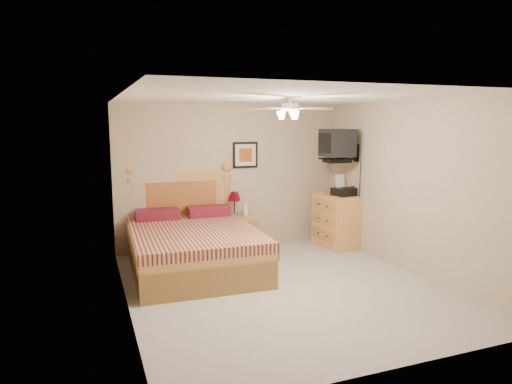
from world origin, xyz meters
The scene contains 17 objects.
floor centered at (0.00, 0.00, 0.00)m, with size 4.50×4.50×0.00m, color #A19A91.
ceiling centered at (0.00, 0.00, 2.50)m, with size 4.00×4.50×0.04m, color white.
wall_back centered at (0.00, 2.25, 1.25)m, with size 4.00×0.04×2.50m, color tan.
wall_front centered at (0.00, -2.25, 1.25)m, with size 4.00×0.04×2.50m, color tan.
wall_left centered at (-2.00, 0.00, 1.25)m, with size 0.04×4.50×2.50m, color tan.
wall_right centered at (2.00, 0.00, 1.25)m, with size 0.04×4.50×2.50m, color tan.
bed centered at (-0.94, 1.12, 0.76)m, with size 1.78×2.34×1.51m, color #AA6F3F, non-canonical shape.
nightstand centered at (0.11, 2.00, 0.29)m, with size 0.54×0.40×0.58m, color #BE814B.
table_lamp centered at (0.01, 2.06, 0.79)m, with size 0.23×0.23×0.42m, color #5F040F, non-canonical shape.
lotion_bottle centered at (0.18, 1.99, 0.70)m, with size 0.09×0.10×0.24m, color silver.
framed_picture centered at (0.27, 2.23, 1.62)m, with size 0.46×0.04×0.46m, color black.
dresser centered at (1.73, 1.51, 0.47)m, with size 0.55×0.79×0.94m, color #C2834C.
fax_machine centered at (1.77, 1.37, 1.12)m, with size 0.34×0.36×0.36m, color black, non-canonical shape.
magazine_lower centered at (1.71, 1.79, 0.95)m, with size 0.19×0.26×0.02m, color #B0A28C.
magazine_upper centered at (1.71, 1.82, 0.97)m, with size 0.19×0.26×0.02m, color gray.
wall_tv centered at (1.75, 1.34, 1.81)m, with size 0.56×0.46×0.58m, color black, non-canonical shape.
ceiling_fan centered at (0.00, -0.20, 2.36)m, with size 1.14×1.14×0.28m, color white, non-canonical shape.
Camera 1 is at (-2.41, -5.37, 2.19)m, focal length 32.00 mm.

